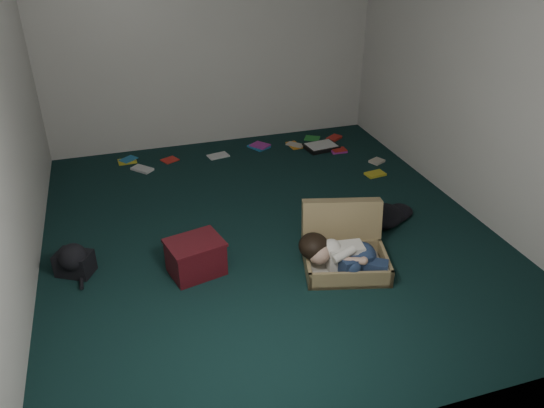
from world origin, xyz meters
TOP-DOWN VIEW (x-y plane):
  - floor at (0.00, 0.00)m, footprint 4.50×4.50m
  - wall_back at (0.00, 2.25)m, footprint 4.50×0.00m
  - wall_front at (0.00, -2.25)m, footprint 4.50×0.00m
  - wall_left at (-2.00, 0.00)m, footprint 0.00×4.50m
  - wall_right at (2.00, 0.00)m, footprint 0.00×4.50m
  - suitcase at (0.46, -0.69)m, footprint 0.82×0.81m
  - person at (0.37, -0.85)m, footprint 0.69×0.48m
  - maroon_bin at (-0.75, -0.47)m, footprint 0.50×0.43m
  - backpack at (-1.70, -0.18)m, footprint 0.45×0.42m
  - clothing_pile at (1.18, -0.17)m, footprint 0.58×0.53m
  - paper_tray at (1.20, 1.62)m, footprint 0.42×0.34m
  - book_scatter at (0.52, 1.63)m, footprint 3.01×1.41m

SIDE VIEW (x-z plane):
  - floor at x=0.00m, z-range 0.00..0.00m
  - book_scatter at x=0.52m, z-range 0.00..0.02m
  - paper_tray at x=1.20m, z-range 0.00..0.05m
  - clothing_pile at x=1.18m, z-range 0.00..0.15m
  - backpack at x=-1.70m, z-range 0.00..0.21m
  - suitcase at x=0.46m, z-range -0.10..0.40m
  - maroon_bin at x=-0.75m, z-range 0.00..0.30m
  - person at x=0.37m, z-range 0.04..0.34m
  - wall_back at x=0.00m, z-range -0.95..3.55m
  - wall_front at x=0.00m, z-range -0.95..3.55m
  - wall_left at x=-2.00m, z-range -0.95..3.55m
  - wall_right at x=2.00m, z-range -0.95..3.55m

